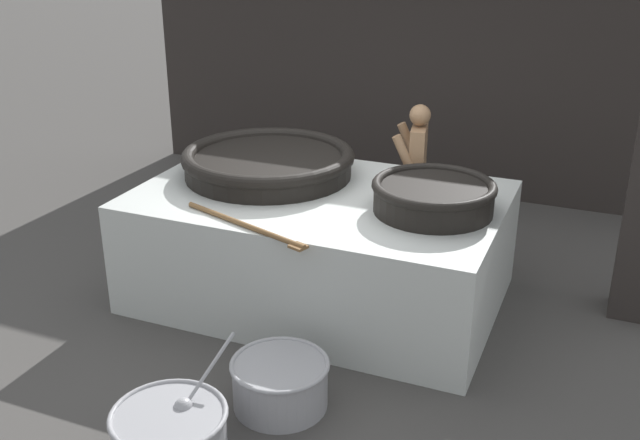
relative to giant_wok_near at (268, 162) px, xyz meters
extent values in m
plane|color=#474442|center=(0.60, -0.24, -1.11)|extent=(60.00, 60.00, 0.00)
cube|color=#2D2826|center=(0.60, 2.92, 0.58)|extent=(7.02, 0.24, 3.38)
cube|color=silver|center=(0.60, -0.24, -0.62)|extent=(3.06, 1.96, 0.98)
cylinder|color=black|center=(0.00, 0.00, -0.04)|extent=(1.49, 1.49, 0.18)
torus|color=black|center=(0.00, 0.00, 0.05)|extent=(1.55, 1.55, 0.12)
cylinder|color=black|center=(1.59, -0.28, -0.02)|extent=(0.94, 0.94, 0.22)
torus|color=black|center=(1.59, -0.28, 0.09)|extent=(0.98, 0.98, 0.08)
cylinder|color=brown|center=(0.35, -1.13, -0.11)|extent=(1.20, 0.44, 0.04)
cube|color=brown|center=(0.88, -1.31, -0.12)|extent=(0.15, 0.13, 0.02)
cylinder|color=#9E7551|center=(1.09, 1.02, -0.74)|extent=(0.11, 0.11, 0.73)
cylinder|color=#9E7551|center=(1.06, 1.18, -0.74)|extent=(0.11, 0.11, 0.73)
cube|color=#722D4C|center=(1.08, 1.10, -0.60)|extent=(0.21, 0.25, 0.47)
cube|color=#9E7551|center=(1.08, 1.10, -0.11)|extent=(0.22, 0.46, 0.54)
cylinder|color=#9E7551|center=(1.03, 0.86, -0.11)|extent=(0.30, 0.14, 0.50)
cylinder|color=#9E7551|center=(0.95, 1.30, -0.11)|extent=(0.30, 0.14, 0.50)
sphere|color=#9E7551|center=(1.08, 1.10, 0.27)|extent=(0.21, 0.21, 0.21)
cylinder|color=#9E9EA3|center=(0.56, -2.57, -0.94)|extent=(0.70, 0.70, 0.33)
torus|color=#9E9EA3|center=(0.56, -2.57, -0.78)|extent=(0.74, 0.74, 0.04)
cylinder|color=orange|center=(0.56, -2.57, -0.87)|extent=(0.62, 0.62, 0.08)
cylinder|color=orange|center=(0.56, -2.50, -0.81)|extent=(0.05, 0.05, 0.03)
cylinder|color=orange|center=(0.54, -2.56, -0.81)|extent=(0.07, 0.07, 0.04)
cylinder|color=orange|center=(0.55, -2.51, -0.82)|extent=(0.03, 0.03, 0.02)
cylinder|color=orange|center=(0.59, -2.43, -0.81)|extent=(0.06, 0.07, 0.04)
cylinder|color=orange|center=(0.44, -2.71, -0.81)|extent=(0.04, 0.04, 0.04)
cylinder|color=orange|center=(0.47, -2.44, -0.81)|extent=(0.05, 0.06, 0.04)
sphere|color=#9E9EA3|center=(0.60, -2.45, -0.80)|extent=(0.13, 0.13, 0.13)
cylinder|color=#9E9EA3|center=(0.66, -2.23, -0.64)|extent=(0.16, 0.46, 0.34)
cylinder|color=#9E9EA3|center=(0.96, -1.81, -0.94)|extent=(0.66, 0.66, 0.33)
torus|color=#9E9EA3|center=(0.96, -1.81, -0.77)|extent=(0.69, 0.69, 0.03)
cylinder|color=#6B9347|center=(0.96, -1.81, -0.87)|extent=(0.58, 0.58, 0.08)
camera|label=1|loc=(2.88, -5.69, 2.11)|focal=42.00mm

